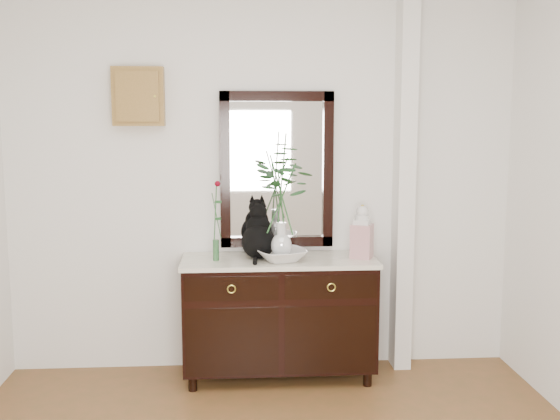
{
  "coord_description": "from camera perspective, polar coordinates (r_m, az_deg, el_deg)",
  "views": [
    {
      "loc": [
        -0.19,
        -2.65,
        1.8
      ],
      "look_at": [
        0.1,
        1.63,
        1.2
      ],
      "focal_mm": 42.0,
      "sensor_mm": 36.0,
      "label": 1
    }
  ],
  "objects": [
    {
      "name": "wall_back",
      "position": [
        4.66,
        -1.52,
        2.41
      ],
      "size": [
        3.6,
        0.04,
        2.7
      ],
      "primitive_type": "cube",
      "color": "white",
      "rests_on": "ground"
    },
    {
      "name": "sideboard",
      "position": [
        4.59,
        -0.09,
        -8.84
      ],
      "size": [
        1.33,
        0.52,
        0.82
      ],
      "color": "black",
      "rests_on": "ground"
    },
    {
      "name": "ginger_jar",
      "position": [
        4.52,
        7.15,
        -1.83
      ],
      "size": [
        0.18,
        0.18,
        0.37
      ],
      "primitive_type": null,
      "rotation": [
        0.0,
        0.0,
        -0.42
      ],
      "color": "white",
      "rests_on": "sideboard"
    },
    {
      "name": "pilaster",
      "position": [
        4.73,
        10.74,
        2.36
      ],
      "size": [
        0.12,
        0.2,
        2.7
      ],
      "primitive_type": "cube",
      "color": "white",
      "rests_on": "ground"
    },
    {
      "name": "lotus_bowl",
      "position": [
        4.41,
        0.12,
        -3.94
      ],
      "size": [
        0.41,
        0.41,
        0.08
      ],
      "primitive_type": "imported",
      "rotation": [
        0.0,
        0.0,
        0.32
      ],
      "color": "silver",
      "rests_on": "sideboard"
    },
    {
      "name": "cat",
      "position": [
        4.49,
        -1.91,
        -1.81
      ],
      "size": [
        0.28,
        0.34,
        0.38
      ],
      "primitive_type": null,
      "rotation": [
        0.0,
        0.0,
        -0.04
      ],
      "color": "black",
      "rests_on": "sideboard"
    },
    {
      "name": "wall_mirror",
      "position": [
        4.64,
        -0.28,
        3.51
      ],
      "size": [
        0.8,
        0.06,
        1.1
      ],
      "color": "black",
      "rests_on": "wall_back"
    },
    {
      "name": "bud_vase_rose",
      "position": [
        4.4,
        -5.64,
        -0.9
      ],
      "size": [
        0.08,
        0.08,
        0.55
      ],
      "primitive_type": null,
      "rotation": [
        0.0,
        0.0,
        0.27
      ],
      "color": "#2F6035",
      "rests_on": "sideboard"
    },
    {
      "name": "key_cabinet",
      "position": [
        4.64,
        -12.23,
        9.64
      ],
      "size": [
        0.35,
        0.1,
        0.4
      ],
      "primitive_type": "cube",
      "color": "brown",
      "rests_on": "wall_back"
    },
    {
      "name": "vase_branches",
      "position": [
        4.35,
        0.12,
        1.27
      ],
      "size": [
        0.5,
        0.5,
        0.85
      ],
      "primitive_type": null,
      "rotation": [
        0.0,
        0.0,
        -0.27
      ],
      "color": "silver",
      "rests_on": "lotus_bowl"
    }
  ]
}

